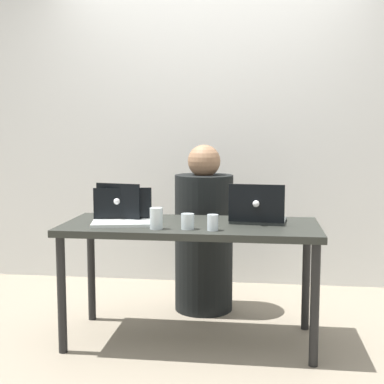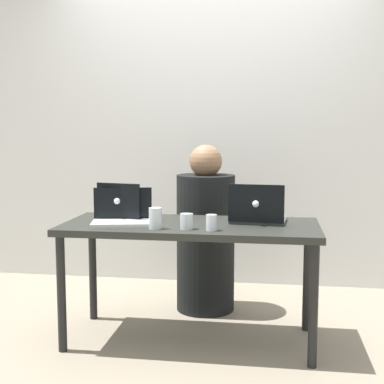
{
  "view_description": "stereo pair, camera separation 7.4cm",
  "coord_description": "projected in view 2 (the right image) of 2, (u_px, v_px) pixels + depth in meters",
  "views": [
    {
      "loc": [
        0.4,
        -3.08,
        1.27
      ],
      "look_at": [
        0.0,
        0.06,
        0.89
      ],
      "focal_mm": 50.0,
      "sensor_mm": 36.0,
      "label": 1
    },
    {
      "loc": [
        0.47,
        -3.07,
        1.27
      ],
      "look_at": [
        0.0,
        0.06,
        0.89
      ],
      "focal_mm": 50.0,
      "sensor_mm": 36.0,
      "label": 2
    }
  ],
  "objects": [
    {
      "name": "water_glass_left",
      "position": [
        155.0,
        220.0,
        2.98
      ],
      "size": [
        0.07,
        0.07,
        0.12
      ],
      "color": "silver",
      "rests_on": "desk"
    },
    {
      "name": "laptop_back_right",
      "position": [
        258.0,
        215.0,
        3.15
      ],
      "size": [
        0.35,
        0.29,
        0.24
      ],
      "rotation": [
        0.0,
        0.0,
        3.04
      ],
      "color": "#363C3C",
      "rests_on": "desk"
    },
    {
      "name": "water_glass_right",
      "position": [
        212.0,
        224.0,
        2.93
      ],
      "size": [
        0.06,
        0.06,
        0.09
      ],
      "color": "silver",
      "rests_on": "desk"
    },
    {
      "name": "ground_plane",
      "position": [
        190.0,
        340.0,
        3.23
      ],
      "size": [
        12.0,
        12.0,
        0.0
      ],
      "primitive_type": "plane",
      "color": "gray"
    },
    {
      "name": "desk",
      "position": [
        190.0,
        236.0,
        3.16
      ],
      "size": [
        1.5,
        0.64,
        0.71
      ],
      "color": "#292B26",
      "rests_on": "ground"
    },
    {
      "name": "person_at_center",
      "position": [
        206.0,
        237.0,
        3.74
      ],
      "size": [
        0.5,
        0.5,
        1.16
      ],
      "rotation": [
        0.0,
        0.0,
        2.85
      ],
      "color": "black",
      "rests_on": "ground"
    },
    {
      "name": "laptop_back_left",
      "position": [
        124.0,
        211.0,
        3.3
      ],
      "size": [
        0.32,
        0.29,
        0.23
      ],
      "rotation": [
        0.0,
        0.0,
        2.95
      ],
      "color": "silver",
      "rests_on": "desk"
    },
    {
      "name": "water_glass_center",
      "position": [
        187.0,
        222.0,
        2.97
      ],
      "size": [
        0.07,
        0.07,
        0.09
      ],
      "color": "silver",
      "rests_on": "desk"
    },
    {
      "name": "back_wall",
      "position": [
        214.0,
        141.0,
        4.38
      ],
      "size": [
        4.5,
        0.1,
        2.34
      ],
      "primitive_type": "cube",
      "color": "silver",
      "rests_on": "ground"
    },
    {
      "name": "laptop_front_left",
      "position": [
        122.0,
        216.0,
        3.15
      ],
      "size": [
        0.38,
        0.28,
        0.21
      ],
      "rotation": [
        0.0,
        0.0,
        0.21
      ],
      "color": "silver",
      "rests_on": "desk"
    }
  ]
}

